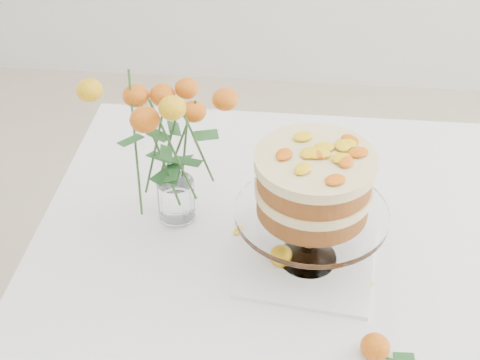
# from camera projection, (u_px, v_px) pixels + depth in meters

# --- Properties ---
(table) EXTENTS (1.43, 0.93, 0.76)m
(table) POSITION_uv_depth(u_px,v_px,m) (351.00, 251.00, 1.56)
(table) COLOR tan
(table) RESTS_ON ground
(napkin) EXTENTS (0.30, 0.30, 0.01)m
(napkin) POSITION_uv_depth(u_px,v_px,m) (307.00, 260.00, 1.41)
(napkin) COLOR white
(napkin) RESTS_ON table
(cake_stand) EXTENTS (0.31, 0.31, 0.28)m
(cake_stand) POSITION_uv_depth(u_px,v_px,m) (313.00, 190.00, 1.30)
(cake_stand) COLOR white
(cake_stand) RESTS_ON napkin
(rose_vase) EXTENTS (0.35, 0.35, 0.42)m
(rose_vase) POSITION_uv_depth(u_px,v_px,m) (171.00, 128.00, 1.38)
(rose_vase) COLOR white
(rose_vase) RESTS_ON table
(loose_rose_near) EXTENTS (0.08, 0.05, 0.04)m
(loose_rose_near) POSITION_uv_depth(u_px,v_px,m) (281.00, 257.00, 1.40)
(loose_rose_near) COLOR yellow
(loose_rose_near) RESTS_ON table
(loose_rose_far) EXTENTS (0.09, 0.05, 0.05)m
(loose_rose_far) POSITION_uv_depth(u_px,v_px,m) (375.00, 347.00, 1.21)
(loose_rose_far) COLOR #C33309
(loose_rose_far) RESTS_ON table
(stray_petal_a) EXTENTS (0.03, 0.02, 0.00)m
(stray_petal_a) POSITION_uv_depth(u_px,v_px,m) (300.00, 251.00, 1.44)
(stray_petal_a) COLOR yellow
(stray_petal_a) RESTS_ON table
(stray_petal_b) EXTENTS (0.03, 0.02, 0.00)m
(stray_petal_b) POSITION_uv_depth(u_px,v_px,m) (348.00, 268.00, 1.40)
(stray_petal_b) COLOR yellow
(stray_petal_b) RESTS_ON table
(stray_petal_c) EXTENTS (0.03, 0.02, 0.00)m
(stray_petal_c) POSITION_uv_depth(u_px,v_px,m) (368.00, 283.00, 1.36)
(stray_petal_c) COLOR yellow
(stray_petal_c) RESTS_ON table
(stray_petal_d) EXTENTS (0.03, 0.02, 0.00)m
(stray_petal_d) POSITION_uv_depth(u_px,v_px,m) (238.00, 231.00, 1.49)
(stray_petal_d) COLOR yellow
(stray_petal_d) RESTS_ON table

